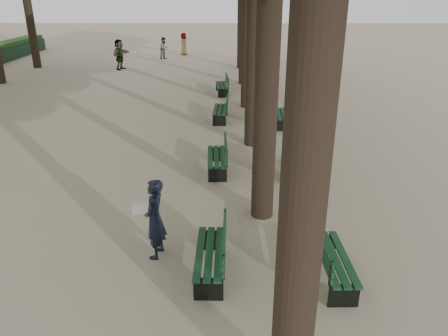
{
  "coord_description": "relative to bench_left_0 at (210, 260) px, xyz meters",
  "views": [
    {
      "loc": [
        0.7,
        -6.17,
        5.05
      ],
      "look_at": [
        0.6,
        3.0,
        1.2
      ],
      "focal_mm": 35.0,
      "sensor_mm": 36.0,
      "label": 1
    }
  ],
  "objects": [
    {
      "name": "ground",
      "position": [
        -0.37,
        -0.71,
        -0.27
      ],
      "size": [
        120.0,
        120.0,
        0.0
      ],
      "primitive_type": "plane",
      "color": "tan",
      "rests_on": "ground"
    },
    {
      "name": "bench_left_0",
      "position": [
        0.0,
        0.0,
        0.0
      ],
      "size": [
        0.58,
        1.8,
        0.92
      ],
      "color": "black",
      "rests_on": "ground"
    },
    {
      "name": "bench_left_1",
      "position": [
        -0.0,
        4.93,
        0.0
      ],
      "size": [
        0.64,
        1.82,
        0.92
      ],
      "color": "black",
      "rests_on": "ground"
    },
    {
      "name": "bench_left_2",
      "position": [
        -0.0,
        10.17,
        0.0
      ],
      "size": [
        0.63,
        1.82,
        0.92
      ],
      "color": "black",
      "rests_on": "ground"
    },
    {
      "name": "bench_left_3",
      "position": [
        -0.0,
        14.8,
        0.0
      ],
      "size": [
        0.73,
        1.84,
        0.92
      ],
      "color": "black",
      "rests_on": "ground"
    },
    {
      "name": "bench_right_0",
      "position": [
        2.27,
        -0.15,
        0.0
      ],
      "size": [
        0.62,
        1.82,
        0.92
      ],
      "color": "black",
      "rests_on": "ground"
    },
    {
      "name": "bench_right_1",
      "position": [
        2.27,
        4.58,
        0.0
      ],
      "size": [
        0.64,
        1.82,
        0.92
      ],
      "color": "black",
      "rests_on": "ground"
    },
    {
      "name": "bench_right_2",
      "position": [
        2.27,
        9.54,
        0.0
      ],
      "size": [
        0.64,
        1.82,
        0.92
      ],
      "color": "black",
      "rests_on": "ground"
    },
    {
      "name": "bench_right_3",
      "position": [
        2.27,
        14.6,
        0.0
      ],
      "size": [
        0.65,
        1.82,
        0.92
      ],
      "color": "black",
      "rests_on": "ground"
    },
    {
      "name": "man_with_map",
      "position": [
        -1.1,
        0.57,
        0.56
      ],
      "size": [
        0.66,
        0.71,
        1.67
      ],
      "color": "black",
      "rests_on": "ground"
    },
    {
      "name": "pedestrian_c",
      "position": [
        7.24,
        24.89,
        0.64
      ],
      "size": [
        0.57,
        1.12,
        1.82
      ],
      "primitive_type": "imported",
      "rotation": [
        0.0,
        0.0,
        4.92
      ],
      "color": "#262628",
      "rests_on": "ground"
    },
    {
      "name": "pedestrian_d",
      "position": [
        -3.18,
        28.12,
        0.56
      ],
      "size": [
        0.62,
        0.87,
        1.66
      ],
      "primitive_type": "imported",
      "rotation": [
        0.0,
        0.0,
        1.97
      ],
      "color": "#262628",
      "rests_on": "ground"
    },
    {
      "name": "pedestrian_e",
      "position": [
        -6.66,
        21.61,
        0.68
      ],
      "size": [
        0.88,
        1.8,
        1.9
      ],
      "primitive_type": "imported",
      "rotation": [
        0.0,
        0.0,
        1.28
      ],
      "color": "#262628",
      "rests_on": "ground"
    },
    {
      "name": "pedestrian_a",
      "position": [
        -4.41,
        25.98,
        0.5
      ],
      "size": [
        0.7,
        0.79,
        1.55
      ],
      "primitive_type": "imported",
      "rotation": [
        0.0,
        0.0,
        0.94
      ],
      "color": "#262628",
      "rests_on": "ground"
    },
    {
      "name": "pedestrian_b",
      "position": [
        4.84,
        24.31,
        0.54
      ],
      "size": [
        0.94,
        0.99,
        1.61
      ],
      "primitive_type": "imported",
      "rotation": [
        0.0,
        0.0,
        3.97
      ],
      "color": "#262628",
      "rests_on": "ground"
    }
  ]
}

